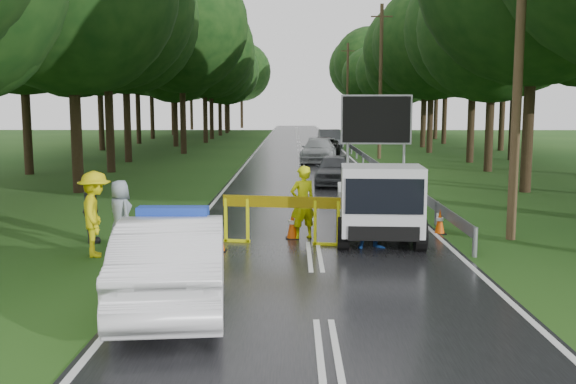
{
  "coord_description": "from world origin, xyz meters",
  "views": [
    {
      "loc": [
        -0.49,
        -14.52,
        3.46
      ],
      "look_at": [
        -0.63,
        1.58,
        1.3
      ],
      "focal_mm": 40.0,
      "sensor_mm": 36.0,
      "label": 1
    }
  ],
  "objects_px": {
    "queue_car_first": "(334,169)",
    "queue_car_second": "(319,151)",
    "queue_car_third": "(325,146)",
    "queue_car_fourth": "(330,139)",
    "work_truck": "(378,201)",
    "barrier": "(281,208)",
    "civilian": "(376,213)",
    "police_sedan": "(174,262)",
    "officer": "(303,203)"
  },
  "relations": [
    {
      "from": "work_truck",
      "to": "queue_car_third",
      "type": "height_order",
      "value": "work_truck"
    },
    {
      "from": "work_truck",
      "to": "civilian",
      "type": "relative_size",
      "value": 2.68
    },
    {
      "from": "queue_car_first",
      "to": "queue_car_second",
      "type": "distance_m",
      "value": 11.58
    },
    {
      "from": "work_truck",
      "to": "queue_car_third",
      "type": "relative_size",
      "value": 1.04
    },
    {
      "from": "civilian",
      "to": "queue_car_third",
      "type": "xyz_separation_m",
      "value": [
        0.23,
        30.48,
        -0.25
      ]
    },
    {
      "from": "queue_car_first",
      "to": "civilian",
      "type": "bearing_deg",
      "value": -83.23
    },
    {
      "from": "queue_car_second",
      "to": "queue_car_fourth",
      "type": "distance_m",
      "value": 12.08
    },
    {
      "from": "queue_car_first",
      "to": "queue_car_third",
      "type": "relative_size",
      "value": 0.87
    },
    {
      "from": "police_sedan",
      "to": "queue_car_first",
      "type": "distance_m",
      "value": 17.89
    },
    {
      "from": "queue_car_third",
      "to": "officer",
      "type": "bearing_deg",
      "value": -91.25
    },
    {
      "from": "queue_car_third",
      "to": "barrier",
      "type": "bearing_deg",
      "value": -92.21
    },
    {
      "from": "work_truck",
      "to": "officer",
      "type": "relative_size",
      "value": 2.48
    },
    {
      "from": "queue_car_second",
      "to": "queue_car_first",
      "type": "bearing_deg",
      "value": -81.98
    },
    {
      "from": "barrier",
      "to": "queue_car_third",
      "type": "bearing_deg",
      "value": 94.61
    },
    {
      "from": "barrier",
      "to": "queue_car_first",
      "type": "xyz_separation_m",
      "value": [
        2.12,
        12.41,
        -0.25
      ]
    },
    {
      "from": "barrier",
      "to": "queue_car_first",
      "type": "bearing_deg",
      "value": 89.72
    },
    {
      "from": "police_sedan",
      "to": "queue_car_third",
      "type": "xyz_separation_m",
      "value": [
        4.28,
        35.04,
        -0.17
      ]
    },
    {
      "from": "queue_car_second",
      "to": "civilian",
      "type": "bearing_deg",
      "value": -82.21
    },
    {
      "from": "work_truck",
      "to": "civilian",
      "type": "distance_m",
      "value": 1.19
    },
    {
      "from": "queue_car_second",
      "to": "barrier",
      "type": "bearing_deg",
      "value": -87.68
    },
    {
      "from": "work_truck",
      "to": "queue_car_first",
      "type": "bearing_deg",
      "value": 95.14
    },
    {
      "from": "police_sedan",
      "to": "civilian",
      "type": "bearing_deg",
      "value": -137.96
    },
    {
      "from": "work_truck",
      "to": "barrier",
      "type": "height_order",
      "value": "work_truck"
    },
    {
      "from": "work_truck",
      "to": "queue_car_second",
      "type": "distance_m",
      "value": 23.33
    },
    {
      "from": "civilian",
      "to": "queue_car_second",
      "type": "height_order",
      "value": "civilian"
    },
    {
      "from": "queue_car_second",
      "to": "queue_car_fourth",
      "type": "relative_size",
      "value": 1.03
    },
    {
      "from": "barrier",
      "to": "civilian",
      "type": "distance_m",
      "value": 2.35
    },
    {
      "from": "queue_car_third",
      "to": "queue_car_second",
      "type": "bearing_deg",
      "value": -93.62
    },
    {
      "from": "work_truck",
      "to": "barrier",
      "type": "bearing_deg",
      "value": -161.9
    },
    {
      "from": "police_sedan",
      "to": "queue_car_fourth",
      "type": "relative_size",
      "value": 1.04
    },
    {
      "from": "officer",
      "to": "queue_car_fourth",
      "type": "distance_m",
      "value": 35.38
    },
    {
      "from": "officer",
      "to": "queue_car_fourth",
      "type": "relative_size",
      "value": 0.4
    },
    {
      "from": "queue_car_third",
      "to": "police_sedan",
      "type": "bearing_deg",
      "value": -94.34
    },
    {
      "from": "barrier",
      "to": "queue_car_third",
      "type": "height_order",
      "value": "queue_car_third"
    },
    {
      "from": "work_truck",
      "to": "queue_car_fourth",
      "type": "distance_m",
      "value": 35.33
    },
    {
      "from": "work_truck",
      "to": "officer",
      "type": "xyz_separation_m",
      "value": [
        -1.96,
        0.04,
        -0.04
      ]
    },
    {
      "from": "queue_car_third",
      "to": "queue_car_fourth",
      "type": "distance_m",
      "value": 6.04
    },
    {
      "from": "civilian",
      "to": "queue_car_first",
      "type": "relative_size",
      "value": 0.45
    },
    {
      "from": "barrier",
      "to": "queue_car_second",
      "type": "distance_m",
      "value": 24.06
    },
    {
      "from": "civilian",
      "to": "queue_car_third",
      "type": "distance_m",
      "value": 30.48
    },
    {
      "from": "queue_car_second",
      "to": "queue_car_fourth",
      "type": "xyz_separation_m",
      "value": [
        1.34,
        12.0,
        0.07
      ]
    },
    {
      "from": "queue_car_second",
      "to": "work_truck",
      "type": "bearing_deg",
      "value": -81.65
    },
    {
      "from": "police_sedan",
      "to": "officer",
      "type": "xyz_separation_m",
      "value": [
        2.3,
        5.76,
        0.16
      ]
    },
    {
      "from": "barrier",
      "to": "civilian",
      "type": "xyz_separation_m",
      "value": [
        2.3,
        -0.5,
        -0.04
      ]
    },
    {
      "from": "police_sedan",
      "to": "queue_car_fourth",
      "type": "distance_m",
      "value": 41.34
    },
    {
      "from": "barrier",
      "to": "civilian",
      "type": "bearing_deg",
      "value": -2.74
    },
    {
      "from": "queue_car_second",
      "to": "queue_car_third",
      "type": "xyz_separation_m",
      "value": [
        0.65,
        6.0,
        -0.09
      ]
    },
    {
      "from": "civilian",
      "to": "queue_car_first",
      "type": "height_order",
      "value": "civilian"
    },
    {
      "from": "police_sedan",
      "to": "queue_car_first",
      "type": "xyz_separation_m",
      "value": [
        3.87,
        17.46,
        -0.12
      ]
    },
    {
      "from": "officer",
      "to": "queue_car_first",
      "type": "relative_size",
      "value": 0.48
    }
  ]
}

